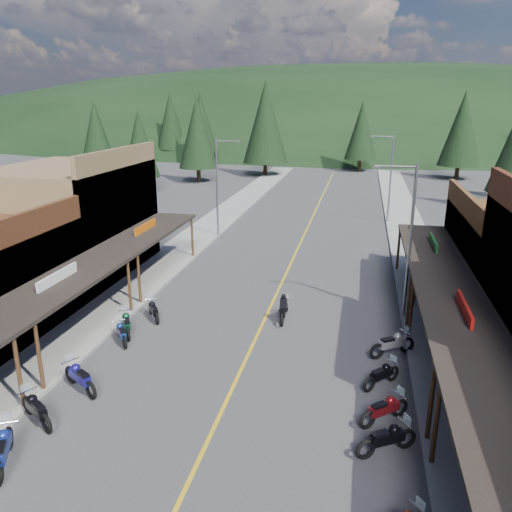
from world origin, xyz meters
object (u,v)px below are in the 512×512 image
Objects in this scene: pine_10 at (197,133)px; bike_west_5 at (3,448)px; streetlight_1 at (218,184)px; bike_west_9 at (127,322)px; rider_on_bike at (284,309)px; shop_west_3 at (72,220)px; pine_3 at (361,130)px; streetlight_2 at (408,236)px; pine_8 at (140,144)px; pine_2 at (266,122)px; bike_west_10 at (153,310)px; bike_west_7 at (80,376)px; pine_0 at (96,129)px; bike_east_7 at (385,408)px; streetlight_3 at (389,175)px; bike_east_8 at (382,374)px; bike_east_6 at (387,437)px; pine_4 at (462,128)px; bike_west_8 at (121,332)px; bike_east_9 at (392,343)px; pine_1 at (201,123)px; pedestrian_east_b at (416,289)px; pine_7 at (171,121)px.

pine_10 is 4.96× the size of bike_west_5.
bike_west_9 is (0.68, -18.80, -3.85)m from streetlight_1.
rider_on_bike is (7.95, -15.67, -3.83)m from streetlight_1.
shop_west_3 is 57.59m from pine_3.
pine_8 is (-28.95, 32.00, 1.52)m from streetlight_2.
shop_west_3 is 47.07m from pine_2.
bike_west_10 is (1.27, -16.93, -3.91)m from streetlight_1.
rider_on_bike is (18.99, -43.67, -6.16)m from pine_10.
bike_west_10 is at bearing 30.76° from bike_west_7.
bike_east_7 is at bearing -54.18° from pine_0.
streetlight_1 is at bearing 57.44° from shop_west_3.
streetlight_3 is 0.73× the size of pine_0.
pine_2 reaches higher than pine_0.
pine_8 is at bearing 167.73° from bike_east_8.
pine_0 is 4.80× the size of bike_west_7.
bike_west_7 is at bearing -128.24° from bike_east_6.
pine_8 is at bearing 129.90° from streetlight_1.
pine_3 is at bearing 54.25° from bike_west_5.
pine_4 is at bearing 137.14° from bike_east_6.
pine_2 is at bearing -175.91° from pine_4.
pine_8 is 38.93m from bike_west_10.
streetlight_2 is at bearing -90.00° from streetlight_3.
bike_east_7 is at bearing -51.40° from bike_west_9.
bike_east_9 is at bearing -32.35° from bike_west_8.
bike_east_6 is 4.08m from bike_east_8.
shop_west_3 is at bearing -158.29° from bike_east_6.
bike_east_7 is (11.66, 4.72, -0.07)m from bike_west_5.
pine_3 is at bearing 94.69° from streetlight_3.
rider_on_bike is at bearing 173.94° from bike_east_8.
pine_1 reaches higher than bike_west_7.
streetlight_1 is 30.19m from pine_10.
pedestrian_east_b reaches higher than bike_west_7.
pine_2 reaches higher than bike_west_8.
streetlight_1 is 0.64× the size of pine_1.
bike_east_8 is at bearing 148.70° from bike_east_6.
pine_3 is 5.55× the size of bike_east_8.
pine_4 is 66.59m from bike_west_7.
streetlight_2 is 3.79× the size of bike_east_7.
bike_west_9 is 13.65m from bike_east_6.
pine_0 is at bearing 145.72° from streetlight_3.
pine_1 is 5.83× the size of bike_west_9.
bike_west_9 is 1.97m from bike_west_10.
streetlight_1 reaches higher than bike_east_8.
bike_west_7 is at bearing 61.38° from bike_west_5.
streetlight_3 is at bearing -49.74° from pine_7.
pine_7 is 1.08× the size of pine_10.
bike_west_5 is 1.18× the size of bike_east_8.
bike_west_10 is 13.22m from bike_east_7.
bike_east_7 is at bearing -61.46° from streetlight_1.
pine_2 reaches higher than pine_1.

